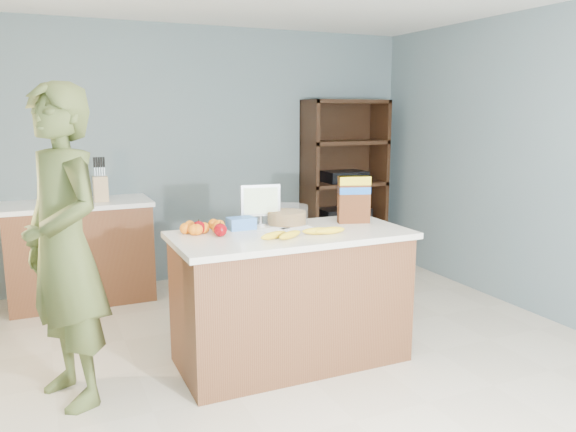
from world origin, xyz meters
name	(u,v)px	position (x,y,z in m)	size (l,w,h in m)	color
floor	(310,378)	(0.00, 0.00, 0.00)	(4.50, 5.00, 0.02)	beige
walls	(312,117)	(0.00, 0.00, 1.65)	(4.52, 5.02, 2.51)	slate
counter_peninsula	(291,302)	(0.00, 0.30, 0.42)	(1.56, 0.76, 0.90)	brown
back_cabinet	(81,251)	(-1.20, 2.20, 0.45)	(1.24, 0.62, 0.90)	brown
shelving_unit	(342,186)	(1.55, 2.35, 0.86)	(0.90, 0.40, 1.80)	black
person	(64,247)	(-1.39, 0.36, 0.93)	(0.67, 0.44, 1.85)	#4B5628
knife_block	(101,188)	(-1.00, 2.14, 1.02)	(0.12, 0.10, 0.31)	tan
envelopes	(286,229)	(0.01, 0.40, 0.90)	(0.39, 0.19, 0.00)	white
bananas	(303,233)	(0.02, 0.15, 0.92)	(0.61, 0.16, 0.05)	yellow
apples	(210,229)	(-0.52, 0.43, 0.94)	(0.19, 0.21, 0.09)	#820209
oranges	(203,227)	(-0.54, 0.52, 0.94)	(0.31, 0.22, 0.07)	orange
blue_carton	(241,223)	(-0.27, 0.53, 0.94)	(0.18, 0.12, 0.08)	blue
salad_bowl	(287,216)	(0.09, 0.56, 0.96)	(0.30, 0.30, 0.13)	#267219
tv	(260,202)	(-0.09, 0.62, 1.06)	(0.28, 0.12, 0.28)	silver
cereal_box	(354,196)	(0.54, 0.40, 1.09)	(0.24, 0.14, 0.33)	#592B14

